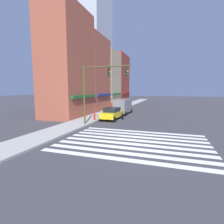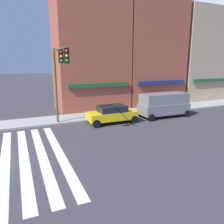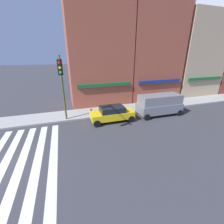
# 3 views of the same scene
# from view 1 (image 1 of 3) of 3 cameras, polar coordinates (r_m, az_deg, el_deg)

# --- Properties ---
(ground_plane) EXTENTS (200.00, 200.00, 0.00)m
(ground_plane) POSITION_cam_1_polar(r_m,az_deg,el_deg) (13.42, 7.11, -9.74)
(ground_plane) COLOR #38383D
(sidewalk_left) EXTENTS (120.00, 3.00, 0.15)m
(sidewalk_left) POSITION_cam_1_polar(r_m,az_deg,el_deg) (16.49, -19.59, -6.61)
(sidewalk_left) COLOR #9E9E99
(sidewalk_left) RESTS_ON ground_plane
(crosswalk_stripes) EXTENTS (7.43, 10.80, 0.01)m
(crosswalk_stripes) POSITION_cam_1_polar(r_m,az_deg,el_deg) (13.41, 7.11, -9.72)
(crosswalk_stripes) COLOR silver
(crosswalk_stripes) RESTS_ON ground_plane
(storefront_row) EXTENTS (33.19, 5.30, 15.00)m
(storefront_row) POSITION_cam_1_polar(r_m,az_deg,el_deg) (37.07, -4.02, 11.69)
(storefront_row) COLOR #9E4C38
(storefront_row) RESTS_ON ground_plane
(tower_distant) EXTENTS (17.31, 12.29, 48.60)m
(tower_distant) POSITION_cam_1_polar(r_m,az_deg,el_deg) (75.92, -6.84, 22.80)
(tower_distant) COLOR #B2B7C1
(tower_distant) RESTS_ON ground_plane
(traffic_signal) EXTENTS (0.32, 5.28, 6.47)m
(traffic_signal) POSITION_cam_1_polar(r_m,az_deg,el_deg) (18.53, -3.85, 9.69)
(traffic_signal) COLOR #474C1E
(traffic_signal) RESTS_ON ground_plane
(sedan_yellow) EXTENTS (4.42, 2.02, 1.59)m
(sedan_yellow) POSITION_cam_1_polar(r_m,az_deg,el_deg) (23.03, -0.00, -0.39)
(sedan_yellow) COLOR yellow
(sedan_yellow) RESTS_ON ground_plane
(van_grey) EXTENTS (5.04, 2.22, 2.34)m
(van_grey) POSITION_cam_1_polar(r_m,az_deg,el_deg) (28.36, 3.56, 1.94)
(van_grey) COLOR slate
(van_grey) RESTS_ON ground_plane
(pedestrian_red_jacket) EXTENTS (0.32, 0.32, 1.77)m
(pedestrian_red_jacket) POSITION_cam_1_polar(r_m,az_deg,el_deg) (30.43, -0.12, 1.92)
(pedestrian_red_jacket) COLOR #23232D
(pedestrian_red_jacket) RESTS_ON sidewalk_left
(fire_hydrant) EXTENTS (0.24, 0.24, 0.84)m
(fire_hydrant) POSITION_cam_1_polar(r_m,az_deg,el_deg) (21.95, -5.74, -1.41)
(fire_hydrant) COLOR red
(fire_hydrant) RESTS_ON sidewalk_left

